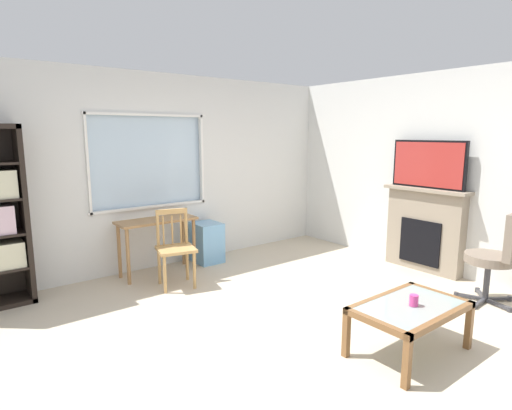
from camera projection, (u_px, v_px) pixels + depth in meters
ground at (291, 335)px, 3.72m from camera, size 6.36×6.19×0.02m
wall_back_with_window at (162, 173)px, 5.54m from camera, size 5.36×0.15×2.55m
wall_right at (455, 174)px, 5.15m from camera, size 0.12×5.39×2.55m
desk_under_window at (157, 229)px, 5.22m from camera, size 0.99×0.39×0.71m
wooden_chair at (175, 247)px, 4.83m from camera, size 0.50×0.49×0.90m
plastic_drawer_unit at (207, 242)px, 5.77m from camera, size 0.35×0.40×0.55m
fireplace at (424, 229)px, 5.39m from camera, size 0.26×1.10×1.09m
tv at (428, 164)px, 5.23m from camera, size 0.06×0.97×0.61m
office_chair at (499, 253)px, 4.27m from camera, size 0.57×0.58×1.00m
coffee_table at (410, 312)px, 3.35m from camera, size 0.96×0.59×0.41m
sippy_cup at (414, 300)px, 3.31m from camera, size 0.07×0.07×0.09m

